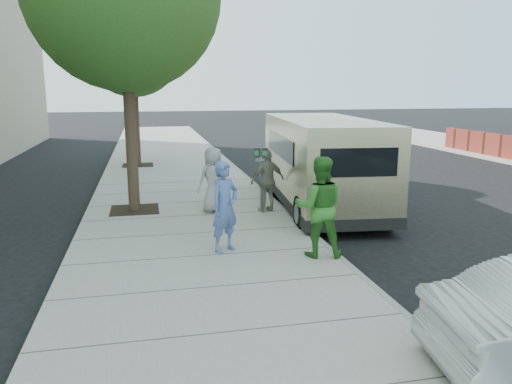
% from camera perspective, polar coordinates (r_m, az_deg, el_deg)
% --- Properties ---
extents(ground, '(120.00, 120.00, 0.00)m').
position_cam_1_polar(ground, '(10.94, -1.69, -5.13)').
color(ground, black).
rests_on(ground, ground).
extents(sidewalk, '(5.00, 60.00, 0.15)m').
position_cam_1_polar(sidewalk, '(10.79, -6.94, -5.05)').
color(sidewalk, gray).
rests_on(sidewalk, ground).
extents(curb_face, '(0.12, 60.00, 0.16)m').
position_cam_1_polar(curb_face, '(11.27, 5.54, -4.28)').
color(curb_face, gray).
rests_on(curb_face, ground).
extents(tree_far, '(3.92, 3.80, 6.49)m').
position_cam_1_polar(tree_far, '(20.36, -13.87, 16.29)').
color(tree_far, black).
rests_on(tree_far, sidewalk).
extents(parking_meter, '(0.35, 0.22, 1.61)m').
position_cam_1_polar(parking_meter, '(12.26, 0.57, 3.03)').
color(parking_meter, gray).
rests_on(parking_meter, sidewalk).
extents(van, '(2.73, 6.64, 2.40)m').
position_cam_1_polar(van, '(13.40, 7.45, 3.50)').
color(van, beige).
rests_on(van, ground).
extents(person_officer, '(0.75, 0.69, 1.72)m').
position_cam_1_polar(person_officer, '(9.35, -3.59, -1.68)').
color(person_officer, '#4F68A8').
rests_on(person_officer, sidewalk).
extents(person_green_shirt, '(1.04, 0.90, 1.85)m').
position_cam_1_polar(person_green_shirt, '(9.12, 7.25, -1.69)').
color(person_green_shirt, '#317B28').
rests_on(person_green_shirt, sidewalk).
extents(person_gray_shirt, '(0.91, 0.74, 1.62)m').
position_cam_1_polar(person_gray_shirt, '(12.38, -4.89, 1.41)').
color(person_gray_shirt, '#9F9FA1').
rests_on(person_gray_shirt, sidewalk).
extents(person_striped_polo, '(0.99, 0.61, 1.57)m').
position_cam_1_polar(person_striped_polo, '(12.36, 1.34, 1.32)').
color(person_striped_polo, gray).
rests_on(person_striped_polo, sidewalk).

